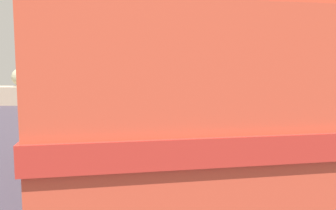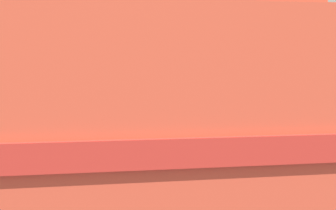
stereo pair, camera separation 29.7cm
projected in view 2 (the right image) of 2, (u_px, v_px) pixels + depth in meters
name	position (u px, v px, depth m)	size (l,w,h in m)	color
ground	(260.00, 156.00, 8.56)	(32.00, 26.00, 0.02)	#3D3541
breakwater	(225.00, 94.00, 20.18)	(31.36, 2.13, 2.45)	tan
vintage_coach	(142.00, 76.00, 6.37)	(4.32, 8.90, 3.70)	black
lamp_post	(245.00, 26.00, 13.77)	(0.74, 0.97, 6.91)	#5B5B60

